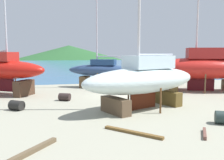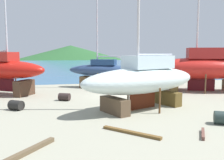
{
  "view_description": "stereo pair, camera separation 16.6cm",
  "coord_description": "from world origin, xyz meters",
  "px_view_note": "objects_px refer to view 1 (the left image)",
  "views": [
    {
      "loc": [
        -5.13,
        -19.68,
        3.63
      ],
      "look_at": [
        -0.31,
        0.9,
        1.27
      ],
      "focal_mm": 38.33,
      "sensor_mm": 36.0,
      "label": 1
    },
    {
      "loc": [
        -4.97,
        -19.71,
        3.63
      ],
      "look_at": [
        -0.31,
        0.9,
        1.27
      ],
      "focal_mm": 38.33,
      "sensor_mm": 36.0,
      "label": 2
    }
  ],
  "objects_px": {
    "barrel_tar_black": "(17,105)",
    "sailboat_mid_port": "(144,79)",
    "barrel_rust_near": "(65,97)",
    "barrel_ochre": "(224,118)",
    "sailboat_large_starboard": "(202,67)",
    "worker": "(164,76)",
    "sailboat_far_slipway": "(4,70)",
    "sailboat_small_center": "(101,71)"
  },
  "relations": [
    {
      "from": "barrel_tar_black",
      "to": "sailboat_mid_port",
      "type": "bearing_deg",
      "value": -9.98
    },
    {
      "from": "barrel_rust_near",
      "to": "barrel_ochre",
      "type": "xyz_separation_m",
      "value": [
        7.78,
        -8.11,
        0.05
      ]
    },
    {
      "from": "sailboat_mid_port",
      "to": "barrel_rust_near",
      "type": "relative_size",
      "value": 16.44
    },
    {
      "from": "sailboat_large_starboard",
      "to": "barrel_rust_near",
      "type": "distance_m",
      "value": 13.44
    },
    {
      "from": "sailboat_large_starboard",
      "to": "worker",
      "type": "relative_size",
      "value": 9.24
    },
    {
      "from": "sailboat_large_starboard",
      "to": "sailboat_far_slipway",
      "type": "height_order",
      "value": "sailboat_large_starboard"
    },
    {
      "from": "sailboat_large_starboard",
      "to": "worker",
      "type": "xyz_separation_m",
      "value": [
        -1.02,
        6.18,
        -1.41
      ]
    },
    {
      "from": "sailboat_far_slipway",
      "to": "worker",
      "type": "relative_size",
      "value": 7.24
    },
    {
      "from": "barrel_tar_black",
      "to": "barrel_ochre",
      "type": "xyz_separation_m",
      "value": [
        10.89,
        -5.66,
        0.03
      ]
    },
    {
      "from": "sailboat_far_slipway",
      "to": "sailboat_small_center",
      "type": "distance_m",
      "value": 9.33
    },
    {
      "from": "sailboat_large_starboard",
      "to": "barrel_rust_near",
      "type": "bearing_deg",
      "value": 30.07
    },
    {
      "from": "sailboat_large_starboard",
      "to": "sailboat_far_slipway",
      "type": "xyz_separation_m",
      "value": [
        -18.21,
        2.0,
        -0.08
      ]
    },
    {
      "from": "sailboat_mid_port",
      "to": "worker",
      "type": "relative_size",
      "value": 8.25
    },
    {
      "from": "sailboat_far_slipway",
      "to": "barrel_tar_black",
      "type": "height_order",
      "value": "sailboat_far_slipway"
    },
    {
      "from": "sailboat_small_center",
      "to": "barrel_ochre",
      "type": "distance_m",
      "value": 14.94
    },
    {
      "from": "sailboat_mid_port",
      "to": "barrel_rust_near",
      "type": "height_order",
      "value": "sailboat_mid_port"
    },
    {
      "from": "barrel_ochre",
      "to": "sailboat_large_starboard",
      "type": "bearing_deg",
      "value": 62.05
    },
    {
      "from": "sailboat_large_starboard",
      "to": "barrel_tar_black",
      "type": "height_order",
      "value": "sailboat_large_starboard"
    },
    {
      "from": "sailboat_mid_port",
      "to": "sailboat_far_slipway",
      "type": "bearing_deg",
      "value": -60.16
    },
    {
      "from": "sailboat_far_slipway",
      "to": "barrel_tar_black",
      "type": "xyz_separation_m",
      "value": [
        1.96,
        -6.44,
        -1.89
      ]
    },
    {
      "from": "worker",
      "to": "barrel_ochre",
      "type": "height_order",
      "value": "worker"
    },
    {
      "from": "sailboat_large_starboard",
      "to": "sailboat_small_center",
      "type": "xyz_separation_m",
      "value": [
        -9.17,
        4.26,
        -0.46
      ]
    },
    {
      "from": "sailboat_large_starboard",
      "to": "sailboat_mid_port",
      "type": "height_order",
      "value": "sailboat_large_starboard"
    },
    {
      "from": "sailboat_mid_port",
      "to": "worker",
      "type": "xyz_separation_m",
      "value": [
        7.13,
        12.05,
        -1.08
      ]
    },
    {
      "from": "sailboat_mid_port",
      "to": "sailboat_far_slipway",
      "type": "xyz_separation_m",
      "value": [
        -10.05,
        7.87,
        0.25
      ]
    },
    {
      "from": "sailboat_small_center",
      "to": "barrel_ochre",
      "type": "relative_size",
      "value": 13.09
    },
    {
      "from": "sailboat_large_starboard",
      "to": "worker",
      "type": "bearing_deg",
      "value": -59.18
    },
    {
      "from": "sailboat_mid_port",
      "to": "barrel_ochre",
      "type": "relative_size",
      "value": 16.41
    },
    {
      "from": "sailboat_large_starboard",
      "to": "barrel_rust_near",
      "type": "xyz_separation_m",
      "value": [
        -13.14,
        -2.0,
        -1.98
      ]
    },
    {
      "from": "sailboat_small_center",
      "to": "sailboat_mid_port",
      "type": "bearing_deg",
      "value": 123.48
    },
    {
      "from": "sailboat_small_center",
      "to": "sailboat_far_slipway",
      "type": "bearing_deg",
      "value": 41.85
    },
    {
      "from": "barrel_rust_near",
      "to": "barrel_tar_black",
      "type": "bearing_deg",
      "value": -141.83
    },
    {
      "from": "sailboat_large_starboard",
      "to": "barrel_ochre",
      "type": "xyz_separation_m",
      "value": [
        -5.36,
        -10.11,
        -1.94
      ]
    },
    {
      "from": "sailboat_large_starboard",
      "to": "barrel_tar_black",
      "type": "distance_m",
      "value": 16.97
    },
    {
      "from": "sailboat_small_center",
      "to": "barrel_tar_black",
      "type": "bearing_deg",
      "value": 78.65
    },
    {
      "from": "worker",
      "to": "barrel_rust_near",
      "type": "xyz_separation_m",
      "value": [
        -12.12,
        -8.18,
        -0.58
      ]
    },
    {
      "from": "barrel_rust_near",
      "to": "worker",
      "type": "bearing_deg",
      "value": 34.03
    },
    {
      "from": "sailboat_small_center",
      "to": "barrel_tar_black",
      "type": "xyz_separation_m",
      "value": [
        -7.08,
        -8.71,
        -1.51
      ]
    },
    {
      "from": "sailboat_small_center",
      "to": "sailboat_large_starboard",
      "type": "bearing_deg",
      "value": -177.16
    },
    {
      "from": "sailboat_small_center",
      "to": "barrel_rust_near",
      "type": "relative_size",
      "value": 13.12
    },
    {
      "from": "barrel_tar_black",
      "to": "barrel_rust_near",
      "type": "bearing_deg",
      "value": 38.17
    },
    {
      "from": "worker",
      "to": "sailboat_mid_port",
      "type": "bearing_deg",
      "value": -118.32
    }
  ]
}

